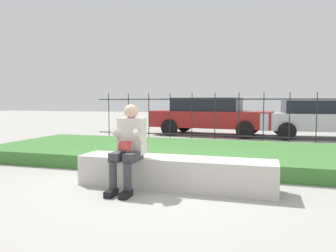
# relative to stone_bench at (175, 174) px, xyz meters

# --- Properties ---
(ground_plane) EXTENTS (60.00, 60.00, 0.00)m
(ground_plane) POSITION_rel_stone_bench_xyz_m (-0.11, 0.00, -0.20)
(ground_plane) COLOR #9E9B93
(stone_bench) EXTENTS (2.98, 0.58, 0.46)m
(stone_bench) POSITION_rel_stone_bench_xyz_m (0.00, 0.00, 0.00)
(stone_bench) COLOR beige
(stone_bench) RESTS_ON ground_plane
(person_seated_reader) EXTENTS (0.42, 0.73, 1.26)m
(person_seated_reader) POSITION_rel_stone_bench_xyz_m (-0.61, -0.33, 0.48)
(person_seated_reader) COLOR black
(person_seated_reader) RESTS_ON ground_plane
(grass_berm) EXTENTS (9.42, 3.31, 0.27)m
(grass_berm) POSITION_rel_stone_bench_xyz_m (-0.11, 2.35, -0.07)
(grass_berm) COLOR #3D7533
(grass_berm) RESTS_ON ground_plane
(iron_fence) EXTENTS (7.42, 0.03, 1.54)m
(iron_fence) POSITION_rel_stone_bench_xyz_m (-0.11, 4.72, 0.60)
(iron_fence) COLOR #232326
(iron_fence) RESTS_ON ground_plane
(car_parked_center) EXTENTS (4.62, 2.22, 1.41)m
(car_parked_center) POSITION_rel_stone_bench_xyz_m (-0.74, 7.75, 0.55)
(car_parked_center) COLOR maroon
(car_parked_center) RESTS_ON ground_plane
(car_parked_right) EXTENTS (4.67, 2.13, 1.32)m
(car_parked_right) POSITION_rel_stone_bench_xyz_m (3.27, 7.68, 0.50)
(car_parked_right) COLOR #B7B7BC
(car_parked_right) RESTS_ON ground_plane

